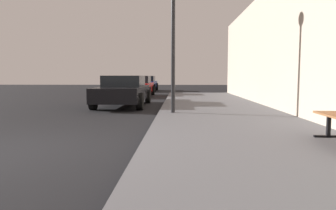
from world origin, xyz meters
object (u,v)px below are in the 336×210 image
street_lamp (173,21)px  car_blue (145,83)px  car_red (137,86)px  car_black (124,91)px

street_lamp → car_blue: 17.25m
street_lamp → car_red: (-2.47, 9.98, -2.23)m
car_black → car_blue: (-0.59, 13.36, -0.00)m
car_red → car_blue: bearing=-87.9°
street_lamp → car_red: 10.52m
car_blue → car_black: bearing=92.5°
car_black → car_blue: bearing=-87.5°
street_lamp → car_red: bearing=103.9°
street_lamp → car_red: size_ratio=0.96×
car_black → street_lamp: bearing=121.1°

